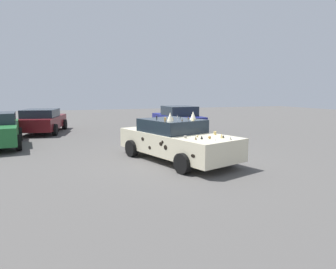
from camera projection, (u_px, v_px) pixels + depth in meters
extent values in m
plane|color=#514F4C|center=(176.00, 160.00, 10.02)|extent=(60.00, 60.00, 0.00)
cube|color=beige|center=(176.00, 143.00, 9.94)|extent=(4.89, 3.10, 0.70)
cube|color=#1E2833|center=(172.00, 125.00, 10.05)|extent=(2.35, 2.16, 0.44)
cylinder|color=black|center=(226.00, 155.00, 9.42)|extent=(0.64, 0.39, 0.60)
cylinder|color=black|center=(183.00, 163.00, 8.32)|extent=(0.64, 0.39, 0.60)
cylinder|color=black|center=(172.00, 143.00, 11.64)|extent=(0.64, 0.39, 0.60)
cylinder|color=black|center=(132.00, 148.00, 10.54)|extent=(0.64, 0.39, 0.60)
ellipsoid|color=black|center=(235.00, 151.00, 9.10)|extent=(0.17, 0.07, 0.11)
ellipsoid|color=black|center=(191.00, 143.00, 10.68)|extent=(0.11, 0.05, 0.16)
ellipsoid|color=black|center=(193.00, 156.00, 7.97)|extent=(0.17, 0.07, 0.10)
ellipsoid|color=black|center=(162.00, 142.00, 9.04)|extent=(0.11, 0.05, 0.09)
ellipsoid|color=black|center=(150.00, 148.00, 9.63)|extent=(0.15, 0.07, 0.12)
ellipsoid|color=black|center=(143.00, 139.00, 9.93)|extent=(0.17, 0.07, 0.13)
ellipsoid|color=black|center=(177.00, 133.00, 11.27)|extent=(0.19, 0.08, 0.15)
ellipsoid|color=black|center=(198.00, 136.00, 10.38)|extent=(0.16, 0.07, 0.14)
ellipsoid|color=black|center=(169.00, 139.00, 11.71)|extent=(0.17, 0.07, 0.15)
ellipsoid|color=black|center=(165.00, 147.00, 8.94)|extent=(0.17, 0.07, 0.15)
ellipsoid|color=black|center=(191.00, 136.00, 10.64)|extent=(0.13, 0.06, 0.10)
ellipsoid|color=black|center=(161.00, 144.00, 9.12)|extent=(0.17, 0.07, 0.11)
sphere|color=#A87A38|center=(210.00, 137.00, 8.58)|extent=(0.09, 0.09, 0.09)
cone|color=#51381E|center=(196.00, 138.00, 8.42)|extent=(0.06, 0.06, 0.10)
cone|color=tan|center=(222.00, 136.00, 8.72)|extent=(0.12, 0.12, 0.14)
cone|color=black|center=(202.00, 137.00, 8.51)|extent=(0.09, 0.09, 0.11)
cone|color=silver|center=(215.00, 139.00, 8.27)|extent=(0.08, 0.08, 0.08)
cone|color=black|center=(224.00, 136.00, 8.77)|extent=(0.08, 0.08, 0.09)
cone|color=gray|center=(230.00, 138.00, 8.41)|extent=(0.10, 0.10, 0.10)
cylinder|color=gray|center=(185.00, 137.00, 8.69)|extent=(0.09, 0.09, 0.08)
sphere|color=tan|center=(198.00, 136.00, 8.89)|extent=(0.05, 0.05, 0.05)
cylinder|color=tan|center=(215.00, 133.00, 9.38)|extent=(0.12, 0.12, 0.11)
cone|color=#51381E|center=(188.00, 117.00, 10.15)|extent=(0.06, 0.06, 0.10)
cone|color=gray|center=(177.00, 116.00, 10.61)|extent=(0.06, 0.06, 0.11)
cylinder|color=#A87A38|center=(165.00, 119.00, 9.54)|extent=(0.08, 0.08, 0.10)
cylinder|color=black|center=(157.00, 117.00, 10.29)|extent=(0.06, 0.06, 0.09)
cone|color=black|center=(180.00, 117.00, 10.47)|extent=(0.06, 0.06, 0.06)
cone|color=#A87A38|center=(172.00, 119.00, 9.71)|extent=(0.13, 0.13, 0.09)
cone|color=#51381E|center=(182.00, 119.00, 9.47)|extent=(0.06, 0.06, 0.09)
cone|color=tan|center=(193.00, 119.00, 9.60)|extent=(0.09, 0.09, 0.07)
cone|color=beige|center=(193.00, 115.00, 9.88)|extent=(0.21, 0.21, 0.28)
cone|color=beige|center=(170.00, 117.00, 9.28)|extent=(0.21, 0.21, 0.28)
cube|color=navy|center=(177.00, 121.00, 17.03)|extent=(4.24, 1.79, 0.71)
cube|color=#1E2833|center=(179.00, 111.00, 16.68)|extent=(1.91, 1.61, 0.53)
cylinder|color=black|center=(156.00, 125.00, 17.97)|extent=(0.64, 0.23, 0.63)
cylinder|color=black|center=(182.00, 124.00, 18.59)|extent=(0.64, 0.23, 0.63)
cylinder|color=black|center=(171.00, 130.00, 15.55)|extent=(0.64, 0.23, 0.63)
cylinder|color=black|center=(201.00, 128.00, 16.17)|extent=(0.64, 0.23, 0.63)
cube|color=#5B1419|center=(43.00, 122.00, 16.73)|extent=(4.53, 2.59, 0.65)
cube|color=#1E2833|center=(41.00, 113.00, 16.29)|extent=(2.33, 2.03, 0.44)
cylinder|color=black|center=(33.00, 125.00, 17.93)|extent=(0.65, 0.33, 0.62)
cylinder|color=black|center=(65.00, 124.00, 18.20)|extent=(0.65, 0.33, 0.62)
cylinder|color=black|center=(18.00, 130.00, 15.34)|extent=(0.65, 0.33, 0.62)
cylinder|color=black|center=(55.00, 130.00, 15.62)|extent=(0.65, 0.33, 0.62)
cylinder|color=black|center=(19.00, 143.00, 11.60)|extent=(0.66, 0.29, 0.64)
cylinder|color=black|center=(19.00, 134.00, 13.97)|extent=(0.66, 0.29, 0.64)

